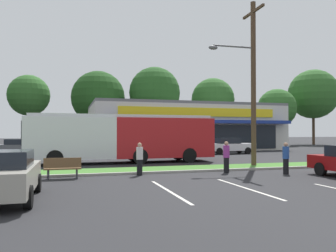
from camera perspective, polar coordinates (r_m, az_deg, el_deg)
The scene contains 20 objects.
grass_median at distance 19.23m, azimuth 7.21°, elevation -7.10°, with size 56.00×2.20×0.12m, color #427A2D.
curb_lip at distance 18.12m, azimuth 8.77°, elevation -7.47°, with size 56.00×0.24×0.12m, color #99968C.
parking_stripe_0 at distance 12.02m, azimuth 0.16°, elevation -11.04°, with size 0.12×4.80×0.01m, color silver.
parking_stripe_1 at distance 12.93m, azimuth 13.20°, elevation -10.30°, with size 0.12×4.80×0.01m, color silver.
storefront_building at distance 42.50m, azimuth 2.18°, elevation -0.17°, with size 22.30×14.87×5.50m.
tree_left at distance 50.96m, azimuth -22.69°, elevation 4.83°, with size 5.75×5.75×10.15m.
tree_mid_left at distance 50.38m, azimuth -11.84°, elevation 4.76°, with size 7.82×7.82×11.10m.
tree_mid at distance 50.80m, azimuth -2.30°, elevation 5.72°, with size 7.71×7.71×11.95m.
tree_mid_right at distance 54.84m, azimuth 7.67°, elevation 4.48°, with size 6.95×6.95×10.87m.
tree_right at distance 55.54m, azimuth 18.11°, elevation 2.90°, with size 6.08×6.08×8.93m.
tree_far_right at distance 61.97m, azimuth 23.57°, elevation 5.01°, with size 8.31×8.31×12.71m.
utility_pole at distance 20.85m, azimuth 14.04°, elevation 7.91°, with size 3.03×2.40×9.96m.
city_bus at distance 22.90m, azimuth -7.70°, elevation -1.85°, with size 12.54×2.82×3.25m.
bus_stop_bench at distance 15.67m, azimuth -17.56°, elevation -6.81°, with size 1.60×0.45×0.95m.
car_1 at distance 29.75m, azimuth -23.60°, elevation -3.46°, with size 4.80×1.89×1.54m.
car_2 at distance 11.32m, azimuth -26.29°, elevation -7.54°, with size 1.90×4.28×1.53m.
car_4 at distance 32.72m, azimuth 10.40°, elevation -3.34°, with size 4.78×1.88×1.53m.
pedestrian_near_bench at distance 17.68m, azimuth 19.49°, elevation -5.20°, with size 0.32×0.32×1.57m.
pedestrian_by_pole at distance 16.20m, azimuth -4.87°, elevation -5.63°, with size 0.32×0.32×1.58m.
pedestrian_mid at distance 17.42m, azimuth 9.94°, elevation -5.24°, with size 0.33×0.33×1.61m.
Camera 1 is at (-7.65, -3.52, 2.08)m, focal length 35.67 mm.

